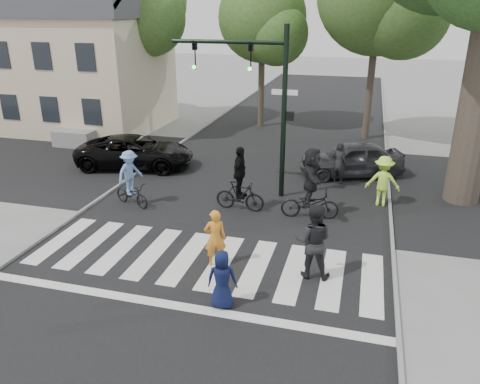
% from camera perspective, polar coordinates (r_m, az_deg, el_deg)
% --- Properties ---
extents(ground, '(120.00, 120.00, 0.00)m').
position_cam_1_polar(ground, '(12.25, -6.06, -10.45)').
color(ground, gray).
rests_on(ground, ground).
extents(road_stem, '(10.00, 70.00, 0.01)m').
position_cam_1_polar(road_stem, '(16.47, 0.15, -1.57)').
color(road_stem, black).
rests_on(road_stem, ground).
extents(road_cross, '(70.00, 10.00, 0.01)m').
position_cam_1_polar(road_cross, '(19.19, 2.49, 1.83)').
color(road_cross, black).
rests_on(road_cross, ground).
extents(curb_left, '(0.10, 70.00, 0.10)m').
position_cam_1_polar(curb_left, '(18.33, -15.27, 0.24)').
color(curb_left, gray).
rests_on(curb_left, ground).
extents(curb_right, '(0.10, 70.00, 0.10)m').
position_cam_1_polar(curb_right, '(16.01, 17.91, -3.20)').
color(curb_right, gray).
rests_on(curb_right, ground).
extents(crosswalk, '(10.00, 3.85, 0.01)m').
position_cam_1_polar(crosswalk, '(12.77, -4.99, -8.92)').
color(crosswalk, silver).
rests_on(crosswalk, ground).
extents(traffic_signal, '(4.45, 0.29, 6.00)m').
position_cam_1_polar(traffic_signal, '(16.43, 2.50, 12.53)').
color(traffic_signal, black).
rests_on(traffic_signal, ground).
extents(bg_tree_0, '(5.46, 5.20, 8.97)m').
position_cam_1_polar(bg_tree_0, '(31.14, -20.59, 19.65)').
color(bg_tree_0, brown).
rests_on(bg_tree_0, ground).
extents(bg_tree_1, '(6.09, 5.80, 9.80)m').
position_cam_1_polar(bg_tree_1, '(28.12, -12.35, 21.44)').
color(bg_tree_1, brown).
rests_on(bg_tree_1, ground).
extents(bg_tree_2, '(5.04, 4.80, 8.40)m').
position_cam_1_polar(bg_tree_2, '(26.87, 3.19, 20.02)').
color(bg_tree_2, brown).
rests_on(bg_tree_2, ground).
extents(house, '(8.40, 8.10, 8.82)m').
position_cam_1_polar(house, '(28.34, -18.50, 15.06)').
color(house, beige).
rests_on(house, ground).
extents(pedestrian_woman, '(0.69, 0.59, 1.60)m').
position_cam_1_polar(pedestrian_woman, '(12.43, -3.06, -5.61)').
color(pedestrian_woman, orange).
rests_on(pedestrian_woman, ground).
extents(pedestrian_child, '(0.76, 0.55, 1.42)m').
position_cam_1_polar(pedestrian_child, '(10.81, -2.19, -10.62)').
color(pedestrian_child, '#0E153A').
rests_on(pedestrian_child, ground).
extents(pedestrian_adult, '(1.00, 0.79, 2.00)m').
position_cam_1_polar(pedestrian_adult, '(11.96, 8.90, -5.93)').
color(pedestrian_adult, black).
rests_on(pedestrian_adult, ground).
extents(cyclist_left, '(1.66, 1.16, 1.99)m').
position_cam_1_polar(cyclist_left, '(16.59, -13.17, 1.19)').
color(cyclist_left, black).
rests_on(cyclist_left, ground).
extents(cyclist_mid, '(1.73, 1.06, 2.23)m').
position_cam_1_polar(cyclist_mid, '(15.74, -0.02, 0.89)').
color(cyclist_mid, black).
rests_on(cyclist_mid, ground).
extents(cyclist_right, '(1.95, 1.81, 2.39)m').
position_cam_1_polar(cyclist_right, '(15.26, 8.62, 0.55)').
color(cyclist_right, black).
rests_on(cyclist_right, ground).
extents(car_suv, '(5.26, 3.10, 1.37)m').
position_cam_1_polar(car_suv, '(20.72, -12.65, 4.79)').
color(car_suv, black).
rests_on(car_suv, ground).
extents(car_grey, '(4.48, 3.00, 1.42)m').
position_cam_1_polar(car_grey, '(19.67, 13.40, 3.90)').
color(car_grey, '#323237').
rests_on(car_grey, ground).
extents(bystander_hivis, '(1.17, 0.69, 1.79)m').
position_cam_1_polar(bystander_hivis, '(16.87, 17.03, 1.27)').
color(bystander_hivis, '#C7FF46').
rests_on(bystander_hivis, ground).
extents(bystander_dark, '(0.69, 0.55, 1.64)m').
position_cam_1_polar(bystander_dark, '(18.71, 11.98, 3.49)').
color(bystander_dark, black).
rests_on(bystander_dark, ground).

